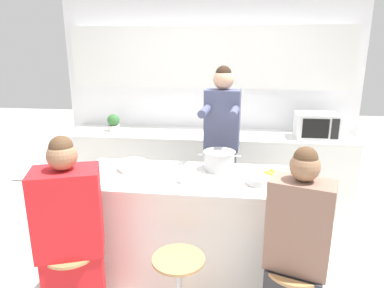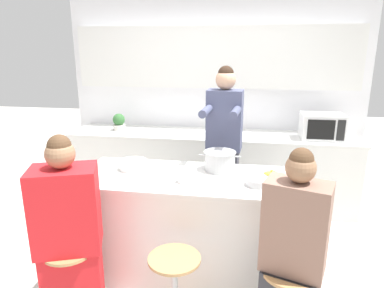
% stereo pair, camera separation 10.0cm
% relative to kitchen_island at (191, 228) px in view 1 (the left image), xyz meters
% --- Properties ---
extents(ground_plane, '(16.00, 16.00, 0.00)m').
position_rel_kitchen_island_xyz_m(ground_plane, '(0.00, 0.00, -0.47)').
color(ground_plane, beige).
extents(wall_back, '(3.79, 0.22, 2.70)m').
position_rel_kitchen_island_xyz_m(wall_back, '(0.00, 1.88, 1.07)').
color(wall_back, white).
rests_on(wall_back, ground_plane).
extents(back_counter, '(3.52, 0.67, 0.91)m').
position_rel_kitchen_island_xyz_m(back_counter, '(0.00, 1.56, -0.02)').
color(back_counter, white).
rests_on(back_counter, ground_plane).
extents(kitchen_island, '(1.82, 0.74, 0.94)m').
position_rel_kitchen_island_xyz_m(kitchen_island, '(0.00, 0.00, 0.00)').
color(kitchen_island, black).
rests_on(kitchen_island, ground_plane).
extents(person_cooking, '(0.37, 0.56, 1.78)m').
position_rel_kitchen_island_xyz_m(person_cooking, '(0.22, 0.65, 0.43)').
color(person_cooking, '#383842').
rests_on(person_cooking, ground_plane).
extents(person_wrapped_blanket, '(0.49, 0.41, 1.41)m').
position_rel_kitchen_island_xyz_m(person_wrapped_blanket, '(-0.72, -0.65, 0.20)').
color(person_wrapped_blanket, red).
rests_on(person_wrapped_blanket, ground_plane).
extents(person_seated_near, '(0.42, 0.36, 1.40)m').
position_rel_kitchen_island_xyz_m(person_seated_near, '(0.74, -0.65, 0.16)').
color(person_seated_near, '#333338').
rests_on(person_seated_near, ground_plane).
extents(cooking_pot, '(0.35, 0.27, 0.16)m').
position_rel_kitchen_island_xyz_m(cooking_pot, '(0.22, 0.19, 0.54)').
color(cooking_pot, '#B7BABC').
rests_on(cooking_pot, kitchen_island).
extents(fruit_bowl, '(0.18, 0.18, 0.06)m').
position_rel_kitchen_island_xyz_m(fruit_bowl, '(0.53, -0.10, 0.49)').
color(fruit_bowl, '#B7BABC').
rests_on(fruit_bowl, kitchen_island).
extents(mixing_bowl_steel, '(0.23, 0.23, 0.08)m').
position_rel_kitchen_island_xyz_m(mixing_bowl_steel, '(-0.51, 0.09, 0.50)').
color(mixing_bowl_steel, white).
rests_on(mixing_bowl_steel, kitchen_island).
extents(coffee_cup_near, '(0.11, 0.08, 0.09)m').
position_rel_kitchen_island_xyz_m(coffee_cup_near, '(-0.03, -0.14, 0.51)').
color(coffee_cup_near, white).
rests_on(coffee_cup_near, kitchen_island).
extents(banana_bunch, '(0.16, 0.12, 0.05)m').
position_rel_kitchen_island_xyz_m(banana_bunch, '(0.64, 0.10, 0.49)').
color(banana_bunch, yellow).
rests_on(banana_bunch, kitchen_island).
extents(juice_carton, '(0.07, 0.07, 0.19)m').
position_rel_kitchen_island_xyz_m(juice_carton, '(0.84, -0.10, 0.55)').
color(juice_carton, '#38844C').
rests_on(juice_carton, kitchen_island).
extents(microwave, '(0.47, 0.35, 0.29)m').
position_rel_kitchen_island_xyz_m(microwave, '(1.29, 1.51, 0.58)').
color(microwave, white).
rests_on(microwave, back_counter).
extents(potted_plant, '(0.15, 0.15, 0.22)m').
position_rel_kitchen_island_xyz_m(potted_plant, '(-1.19, 1.56, 0.54)').
color(potted_plant, beige).
rests_on(potted_plant, back_counter).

